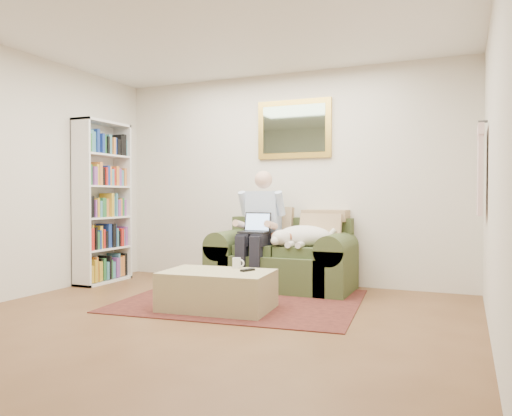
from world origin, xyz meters
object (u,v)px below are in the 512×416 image
Objects in this scene: seated_man at (258,230)px; coffee_mug at (237,263)px; ottoman at (218,290)px; bookshelf at (103,202)px; sofa at (282,264)px; sleeping_dog at (304,236)px; laptop at (256,227)px.

seated_man reaches higher than coffee_mug.
bookshelf reaches higher than ottoman.
seated_man is 1.36× the size of ottoman.
sofa is at bearing 11.54° from bookshelf.
sleeping_dog is 2.56m from bookshelf.
laptop is at bearing -90.00° from seated_man.
seated_man is 0.55m from sleeping_dog.
sleeping_dog reaches higher than coffee_mug.
seated_man is 0.69× the size of bookshelf.
ottoman is at bearing -112.33° from sleeping_dog.
sleeping_dog is at bearing 13.64° from laptop.
bookshelf is at bearing -173.08° from laptop.
sofa is 0.82× the size of bookshelf.
laptop reaches higher than ottoman.
coffee_mug is at bearing 72.60° from ottoman.
bookshelf is (-1.97, -0.30, 0.31)m from seated_man.
laptop is at bearing -138.98° from sofa.
sleeping_dog is (0.29, -0.08, 0.34)m from sofa.
laptop is at bearing 92.88° from ottoman.
sofa is 2.43× the size of sleeping_dog.
seated_man is at bearing 98.77° from coffee_mug.
sleeping_dog is 1.03m from coffee_mug.
laptop reaches higher than sleeping_dog.
laptop is at bearing -166.36° from sleeping_dog.
laptop is 0.86m from coffee_mug.
sofa is 0.55m from laptop.
bookshelf is at bearing -168.46° from sofa.
seated_man is at bearing 8.73° from bookshelf.
seated_man is 2.04× the size of sleeping_dog.
seated_man is at bearing 92.71° from ottoman.
ottoman is 10.10× the size of coffee_mug.
sofa is 0.46m from sleeping_dog.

